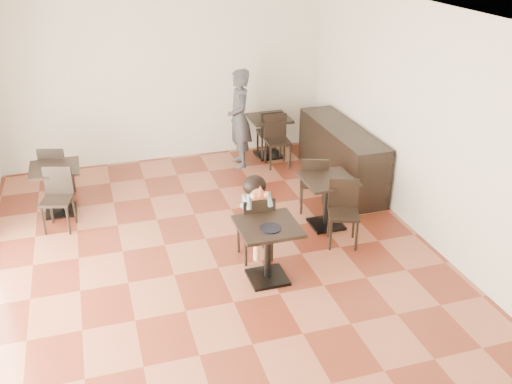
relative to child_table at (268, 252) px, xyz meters
name	(u,v)px	position (x,y,z in m)	size (l,w,h in m)	color
floor	(218,268)	(-0.54, 0.43, -0.39)	(6.00, 8.00, 0.01)	brown
ceiling	(210,17)	(-0.54, 0.43, 2.81)	(6.00, 8.00, 0.01)	silver
wall_back	(163,75)	(-0.54, 4.43, 1.21)	(6.00, 0.01, 3.20)	silver
wall_right	(433,130)	(2.46, 0.43, 1.21)	(0.01, 8.00, 3.20)	silver
child_table	(268,252)	(0.00, 0.00, 0.00)	(0.74, 0.74, 0.79)	black
child_chair	(255,226)	(0.00, 0.55, 0.08)	(0.42, 0.42, 0.94)	black
child	(255,218)	(0.00, 0.55, 0.20)	(0.42, 0.59, 1.19)	slate
plate	(271,228)	(0.00, -0.10, 0.40)	(0.27, 0.27, 0.02)	black
pizza_slice	(259,195)	(0.00, 0.36, 0.64)	(0.28, 0.21, 0.06)	tan
adult_patron	(239,119)	(0.66, 3.68, 0.50)	(0.65, 0.43, 1.79)	#3B3A3F
cafe_table_mid	(327,202)	(1.27, 1.07, -0.01)	(0.73, 0.73, 0.77)	black
cafe_table_left	(58,190)	(-2.52, 2.68, -0.01)	(0.72, 0.72, 0.77)	black
cafe_table_back	(269,137)	(1.31, 3.93, 0.00)	(0.74, 0.74, 0.78)	black
chair_mid_a	(313,182)	(1.27, 1.62, 0.07)	(0.42, 0.42, 0.92)	black
chair_mid_b	(344,215)	(1.27, 0.52, 0.07)	(0.42, 0.42, 0.92)	black
chair_left_a	(57,171)	(-2.52, 3.23, 0.07)	(0.41, 0.41, 0.92)	black
chair_left_b	(57,201)	(-2.52, 2.13, 0.07)	(0.41, 0.41, 0.92)	black
chair_back_a	(269,133)	(1.31, 3.93, 0.08)	(0.42, 0.42, 0.94)	black
chair_back_b	(278,142)	(1.31, 3.43, 0.08)	(0.42, 0.42, 0.94)	black
service_counter	(341,155)	(2.11, 2.43, 0.11)	(0.60, 2.40, 1.00)	black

